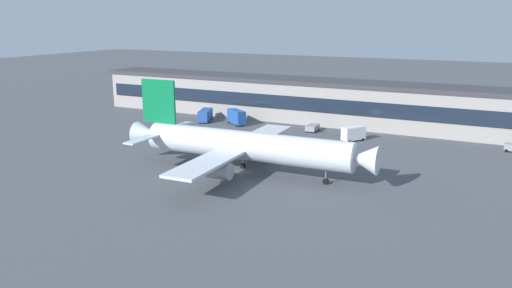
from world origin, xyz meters
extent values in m
plane|color=#4C4F54|center=(0.00, 0.00, 0.00)|extent=(600.00, 600.00, 0.00)
cube|color=#9E9993|center=(0.00, 54.01, 5.52)|extent=(149.45, 14.12, 11.03)
cube|color=#38383D|center=(0.00, 54.01, 11.63)|extent=(152.44, 14.40, 1.20)
cube|color=#192333|center=(0.00, 46.90, 6.07)|extent=(146.46, 0.16, 3.97)
cylinder|color=silver|center=(1.79, -0.35, 5.55)|extent=(42.30, 7.20, 5.61)
cone|color=silver|center=(24.51, 0.52, 5.55)|extent=(5.24, 5.51, 5.33)
cone|color=silver|center=(-21.21, -1.22, 5.55)|extent=(6.35, 5.28, 5.05)
cube|color=#0C723F|center=(-18.25, -1.11, 12.83)|extent=(7.86, 0.80, 8.97)
cube|color=silver|center=(-17.98, 5.07, 6.39)|extent=(2.78, 10.17, 0.30)
cube|color=silver|center=(-17.52, -7.25, 6.39)|extent=(2.78, 10.17, 0.30)
cube|color=silver|center=(-0.67, 11.85, 4.99)|extent=(6.72, 19.17, 0.50)
cube|color=silver|center=(0.26, -12.69, 4.99)|extent=(6.72, 19.17, 0.50)
cylinder|color=#99999E|center=(0.43, 9.04, 3.04)|extent=(4.74, 3.26, 3.08)
cylinder|color=#99999E|center=(1.15, -9.81, 3.04)|extent=(4.74, 3.26, 3.08)
cylinder|color=black|center=(17.78, 0.26, 0.55)|extent=(1.12, 0.54, 1.10)
cylinder|color=slate|center=(17.78, 0.26, 2.20)|extent=(0.24, 0.24, 2.74)
cylinder|color=black|center=(-0.41, 2.09, 0.55)|extent=(1.12, 0.54, 1.10)
cylinder|color=slate|center=(-0.41, 2.09, 2.20)|extent=(0.24, 0.24, 2.74)
cylinder|color=black|center=(-0.22, -2.95, 0.55)|extent=(1.12, 0.54, 1.10)
cylinder|color=slate|center=(-0.22, -2.95, 2.20)|extent=(0.24, 0.24, 2.74)
cube|color=black|center=(47.15, 41.10, 1.40)|extent=(1.39, 1.92, 0.38)
cylinder|color=black|center=(46.81, 40.22, 0.35)|extent=(0.72, 0.35, 0.70)
cylinder|color=black|center=(46.94, 42.01, 0.35)|extent=(0.72, 0.35, 0.70)
cube|color=gray|center=(-0.04, 40.80, 1.05)|extent=(2.82, 4.92, 1.40)
cube|color=black|center=(0.02, 39.49, 1.33)|extent=(2.47, 1.79, 0.35)
cylinder|color=black|center=(1.21, 39.18, 0.35)|extent=(0.33, 0.71, 0.70)
cylinder|color=black|center=(-1.13, 39.07, 0.35)|extent=(0.33, 0.71, 0.70)
cylinder|color=black|center=(1.05, 42.54, 0.35)|extent=(0.33, 0.71, 0.70)
cylinder|color=black|center=(-1.29, 42.43, 0.35)|extent=(0.33, 0.71, 0.70)
cube|color=#2651A5|center=(-33.06, 39.53, 1.85)|extent=(5.56, 8.85, 3.00)
cube|color=black|center=(-33.87, 41.70, 2.45)|extent=(3.44, 3.65, 0.75)
cylinder|color=black|center=(-35.27, 41.85, 0.35)|extent=(0.53, 0.76, 0.70)
cylinder|color=black|center=(-32.91, 42.73, 0.35)|extent=(0.53, 0.76, 0.70)
cylinder|color=black|center=(-33.22, 36.34, 0.35)|extent=(0.53, 0.76, 0.70)
cylinder|color=black|center=(-30.85, 37.22, 0.35)|extent=(0.53, 0.76, 0.70)
cube|color=white|center=(12.80, 35.13, 1.95)|extent=(5.30, 6.33, 3.20)
cube|color=black|center=(11.90, 33.75, 2.59)|extent=(3.00, 2.97, 0.80)
cylinder|color=black|center=(12.56, 32.78, 0.35)|extent=(0.63, 0.75, 0.70)
cylinder|color=black|center=(10.75, 33.96, 0.35)|extent=(0.63, 0.75, 0.70)
cylinder|color=black|center=(14.86, 36.29, 0.35)|extent=(0.63, 0.75, 0.70)
cylinder|color=black|center=(13.05, 37.47, 0.35)|extent=(0.63, 0.75, 0.70)
cube|color=#2651A5|center=(-22.48, 39.35, 2.25)|extent=(7.38, 6.29, 3.80)
cube|color=black|center=(-20.87, 38.20, 3.01)|extent=(3.44, 3.41, 0.95)
cylinder|color=black|center=(-19.75, 38.85, 0.35)|extent=(0.74, 0.65, 0.70)
cylinder|color=black|center=(-21.10, 36.94, 0.35)|extent=(0.74, 0.65, 0.70)
cylinder|color=black|center=(-23.86, 41.76, 0.35)|extent=(0.74, 0.65, 0.70)
cylinder|color=black|center=(-25.22, 39.85, 0.35)|extent=(0.74, 0.65, 0.70)
cone|color=#F2590C|center=(-11.37, -7.99, 0.34)|extent=(0.54, 0.54, 0.67)
camera|label=1|loc=(45.89, -83.55, 29.54)|focal=35.33mm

